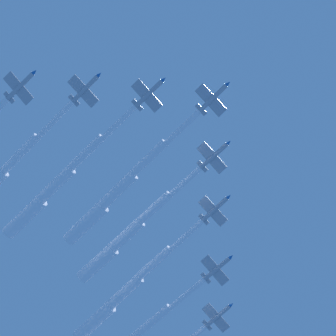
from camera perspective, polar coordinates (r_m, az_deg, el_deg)
The scene contains 4 objects.
jet_lead at distance 181.62m, azimuth -4.02°, elevation -1.89°, with size 56.06×16.60×4.46m.
jet_port_inner at distance 188.51m, azimuth -3.29°, elevation -5.30°, with size 52.60×15.00×4.48m.
jet_starboard_inner at distance 183.36m, azimuth -8.76°, elevation -1.42°, with size 55.92×15.93×4.46m.
jet_port_mid at distance 198.51m, azimuth -3.49°, elevation -9.68°, with size 57.22×16.86×4.50m.
Camera 1 is at (-35.58, 52.27, 36.75)m, focal length 79.02 mm.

